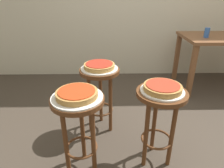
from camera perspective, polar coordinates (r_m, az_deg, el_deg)
The scene contains 12 objects.
ground_plane at distance 2.23m, azimuth 11.82°, elevation -13.03°, with size 6.00×6.00×0.00m, color #42382D.
stool_foreground at distance 1.52m, azimuth -9.37°, elevation -9.65°, with size 0.39×0.39×0.68m.
serving_plate_foreground at distance 1.43m, azimuth -9.88°, elevation -3.70°, with size 0.37×0.37×0.01m, color white.
pizza_foreground at distance 1.41m, azimuth -9.97°, elevation -2.69°, with size 0.29×0.29×0.05m.
stool_middle at distance 1.63m, azimuth 13.40°, elevation -7.56°, with size 0.39×0.39×0.68m.
serving_plate_middle at distance 1.54m, azimuth 14.07°, elevation -1.88°, with size 0.33×0.33×0.01m, color white.
pizza_middle at distance 1.53m, azimuth 14.18°, elevation -0.94°, with size 0.28×0.28×0.05m.
stool_leftside at distance 1.99m, azimuth -3.47°, elevation -0.45°, with size 0.39×0.39×0.68m.
serving_plate_leftside at distance 1.92m, azimuth -3.61°, elevation 4.43°, with size 0.35×0.35×0.01m, color white.
pizza_leftside at distance 1.91m, azimuth -3.63°, elevation 5.22°, with size 0.29×0.29×0.05m.
dining_table at distance 3.23m, azimuth 27.99°, elevation 9.80°, with size 1.00×0.74×0.78m.
cup_near_edge at distance 3.01m, azimuth 25.35°, elevation 13.06°, with size 0.07×0.07×0.13m, color #3360B2.
Camera 1 is at (-0.48, -1.69, 1.37)m, focal length 32.16 mm.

